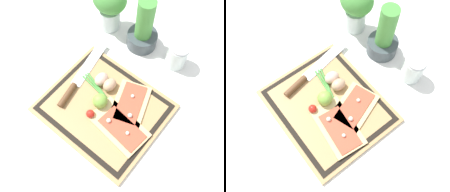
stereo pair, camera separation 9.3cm
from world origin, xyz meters
TOP-DOWN VIEW (x-y plane):
  - ground_plane at (0.00, 0.00)m, footprint 6.00×6.00m
  - cutting_board at (0.00, 0.00)m, footprint 0.41×0.36m
  - pizza_slice_near at (0.09, -0.02)m, footprint 0.21×0.14m
  - pizza_slice_far at (0.07, 0.06)m, footprint 0.17×0.22m
  - knife at (-0.14, 0.00)m, footprint 0.09×0.32m
  - egg_brown at (-0.03, 0.07)m, footprint 0.04×0.06m
  - egg_pink at (-0.07, 0.07)m, footprint 0.04×0.06m
  - lime at (-0.02, 0.00)m, footprint 0.05×0.05m
  - cherry_tomato_red at (-0.02, -0.05)m, footprint 0.03×0.03m
  - scallion_bunch at (0.01, 0.02)m, footprint 0.30×0.09m
  - herb_pot at (-0.07, 0.32)m, footprint 0.12×0.12m
  - sauce_jar at (0.09, 0.32)m, footprint 0.08×0.08m
  - herb_glass at (-0.23, 0.31)m, footprint 0.14×0.12m

SIDE VIEW (x-z plane):
  - ground_plane at x=0.00m, z-range 0.00..0.00m
  - cutting_board at x=0.00m, z-range 0.00..0.02m
  - scallion_bunch at x=0.01m, z-range 0.02..0.02m
  - pizza_slice_near at x=0.09m, z-range 0.01..0.03m
  - pizza_slice_far at x=0.07m, z-range 0.01..0.03m
  - knife at x=-0.14m, z-range 0.01..0.03m
  - cherry_tomato_red at x=-0.02m, z-range 0.02..0.05m
  - egg_brown at x=-0.03m, z-range 0.02..0.06m
  - egg_pink at x=-0.07m, z-range 0.02..0.06m
  - lime at x=-0.02m, z-range 0.02..0.07m
  - sauce_jar at x=0.09m, z-range -0.01..0.10m
  - herb_pot at x=-0.07m, z-range -0.03..0.19m
  - herb_glass at x=-0.23m, z-range 0.02..0.22m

